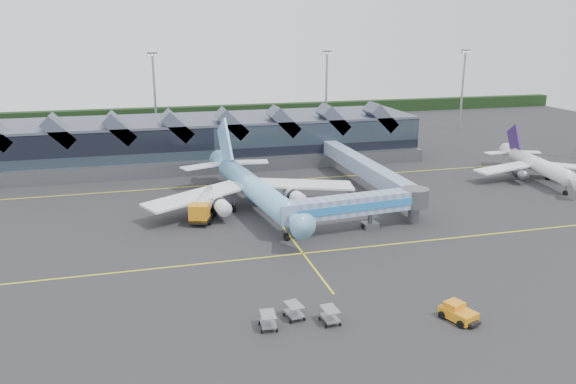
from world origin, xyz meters
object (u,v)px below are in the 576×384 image
object	(u,v)px
pushback_tug	(458,313)
fuel_truck	(205,204)
regional_jet	(537,165)
jet_bridge	(364,205)
main_airliner	(251,186)

from	to	relation	value
pushback_tug	fuel_truck	bearing A→B (deg)	97.36
regional_jet	jet_bridge	size ratio (longest dim) A/B	1.17
regional_jet	pushback_tug	bearing A→B (deg)	-124.65
main_airliner	regional_jet	world-z (taller)	main_airliner
jet_bridge	pushback_tug	xyz separation A→B (m)	(-1.09, -27.16, -2.89)
main_airliner	fuel_truck	xyz separation A→B (m)	(-7.64, -1.89, -1.75)
pushback_tug	regional_jet	bearing A→B (deg)	25.04
jet_bridge	pushback_tug	bearing A→B (deg)	-98.06
main_airliner	pushback_tug	bearing A→B (deg)	-79.75
regional_jet	fuel_truck	size ratio (longest dim) A/B	2.52
main_airliner	fuel_truck	size ratio (longest dim) A/B	3.70
main_airliner	fuel_truck	bearing A→B (deg)	-173.28
regional_jet	jet_bridge	distance (m)	45.76
jet_bridge	fuel_truck	bearing A→B (deg)	146.12
main_airliner	regional_jet	size ratio (longest dim) A/B	1.47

